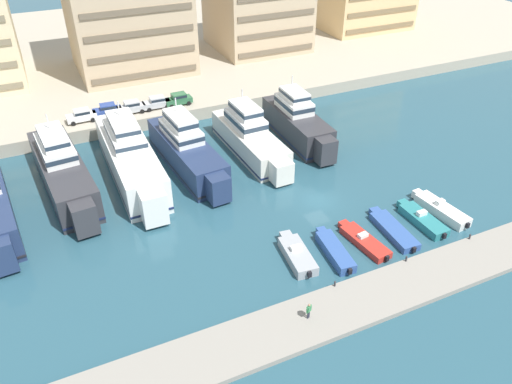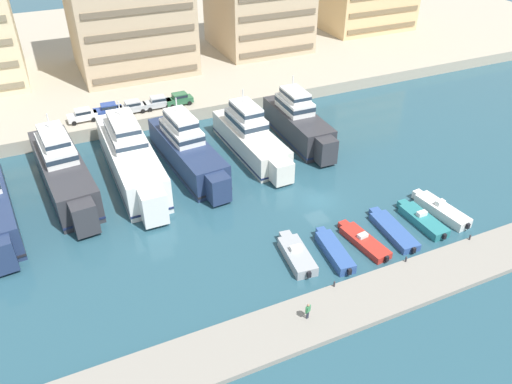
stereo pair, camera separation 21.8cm
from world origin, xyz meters
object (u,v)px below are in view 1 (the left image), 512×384
at_px(motorboat_blue_left, 334,251).
at_px(pedestrian_near_edge, 309,310).
at_px(yacht_charcoal_left, 63,171).
at_px(car_white_far_left, 82,115).
at_px(car_silver_center_left, 157,102).
at_px(car_blue_left, 107,110).
at_px(motorboat_red_mid_left, 364,241).
at_px(yacht_ivory_center, 250,137).
at_px(motorboat_blue_center_left, 393,230).
at_px(motorboat_white_center_right, 441,209).
at_px(motorboat_teal_center, 422,219).
at_px(car_silver_mid_left, 131,107).
at_px(yacht_charcoal_center_right, 297,122).
at_px(yacht_navy_center_left, 187,150).
at_px(car_green_center, 178,99).
at_px(yacht_white_mid_left, 130,157).
at_px(motorboat_grey_far_left, 297,254).

bearing_deg(motorboat_blue_left, pedestrian_near_edge, -135.89).
relative_size(yacht_charcoal_left, pedestrian_near_edge, 12.80).
height_order(car_white_far_left, car_silver_center_left, same).
bearing_deg(car_blue_left, motorboat_red_mid_left, -63.90).
xyz_separation_m(motorboat_blue_left, car_white_far_left, (-18.54, 37.63, 2.37)).
distance_m(car_white_far_left, car_blue_left, 3.70).
bearing_deg(yacht_ivory_center, motorboat_blue_center_left, -73.33).
distance_m(motorboat_red_mid_left, car_white_far_left, 43.62).
xyz_separation_m(yacht_charcoal_left, motorboat_white_center_right, (37.41, -22.46, -2.09)).
bearing_deg(yacht_ivory_center, motorboat_white_center_right, -57.69).
bearing_deg(motorboat_teal_center, motorboat_blue_left, -177.55).
bearing_deg(motorboat_teal_center, car_silver_mid_left, 121.77).
bearing_deg(motorboat_blue_left, car_blue_left, 111.35).
bearing_deg(motorboat_white_center_right, yacht_ivory_center, 122.31).
bearing_deg(yacht_ivory_center, pedestrian_near_edge, -104.61).
relative_size(yacht_charcoal_center_right, car_silver_mid_left, 4.11).
xyz_separation_m(motorboat_white_center_right, car_blue_left, (-29.41, 36.97, 2.32)).
bearing_deg(yacht_navy_center_left, car_green_center, 76.43).
relative_size(car_white_far_left, car_blue_left, 1.00).
xyz_separation_m(yacht_ivory_center, motorboat_white_center_right, (13.68, -21.63, -1.75)).
bearing_deg(car_green_center, car_blue_left, 176.95).
relative_size(yacht_charcoal_left, motorboat_teal_center, 2.96).
relative_size(yacht_navy_center_left, motorboat_red_mid_left, 2.75).
distance_m(yacht_white_mid_left, motorboat_teal_center, 34.88).
distance_m(yacht_navy_center_left, car_silver_mid_left, 15.54).
height_order(motorboat_blue_center_left, car_blue_left, car_blue_left).
xyz_separation_m(yacht_charcoal_center_right, car_blue_left, (-23.35, 14.54, 0.34)).
relative_size(yacht_navy_center_left, motorboat_white_center_right, 2.53).
distance_m(motorboat_grey_far_left, car_white_far_left, 39.53).
height_order(yacht_charcoal_center_right, car_silver_center_left, yacht_charcoal_center_right).
relative_size(yacht_navy_center_left, motorboat_grey_far_left, 2.90).
bearing_deg(yacht_white_mid_left, yacht_ivory_center, -1.69).
height_order(yacht_charcoal_center_right, motorboat_grey_far_left, yacht_charcoal_center_right).
relative_size(yacht_ivory_center, car_blue_left, 4.47).
bearing_deg(motorboat_red_mid_left, pedestrian_near_edge, -147.23).
xyz_separation_m(yacht_charcoal_left, car_silver_mid_left, (11.38, 14.08, 0.23)).
relative_size(yacht_white_mid_left, motorboat_white_center_right, 2.94).
height_order(motorboat_grey_far_left, motorboat_red_mid_left, motorboat_grey_far_left).
xyz_separation_m(yacht_navy_center_left, car_green_center, (3.62, 15.00, 0.38)).
xyz_separation_m(motorboat_white_center_right, car_silver_mid_left, (-26.03, 36.54, 2.32)).
height_order(car_silver_mid_left, pedestrian_near_edge, car_silver_mid_left).
relative_size(yacht_ivory_center, motorboat_red_mid_left, 2.61).
xyz_separation_m(motorboat_blue_left, motorboat_red_mid_left, (3.68, 0.17, -0.11)).
distance_m(yacht_charcoal_center_right, motorboat_blue_center_left, 23.18).
bearing_deg(motorboat_grey_far_left, yacht_charcoal_left, 130.45).
bearing_deg(pedestrian_near_edge, car_green_center, 86.89).
relative_size(yacht_navy_center_left, yacht_charcoal_center_right, 1.16).
xyz_separation_m(yacht_navy_center_left, motorboat_grey_far_left, (4.25, -21.39, -1.96)).
bearing_deg(motorboat_teal_center, motorboat_red_mid_left, -177.65).
height_order(yacht_navy_center_left, car_blue_left, yacht_navy_center_left).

